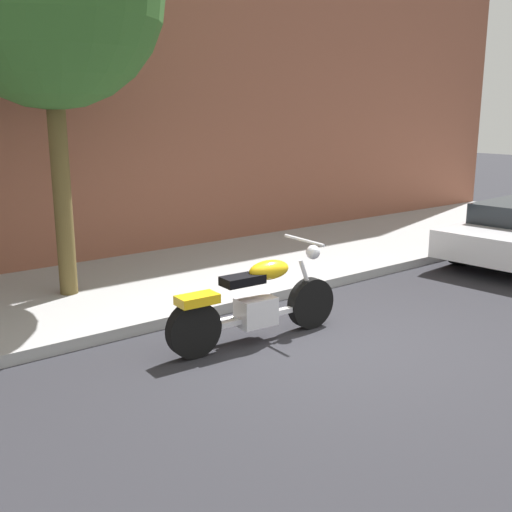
% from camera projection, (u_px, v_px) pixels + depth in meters
% --- Properties ---
extents(ground_plane, '(60.00, 60.00, 0.00)m').
position_uv_depth(ground_plane, '(322.00, 342.00, 6.94)').
color(ground_plane, '#28282D').
extents(sidewalk, '(20.68, 3.29, 0.14)m').
position_uv_depth(sidewalk, '(179.00, 278.00, 9.31)').
color(sidewalk, '#9B9B9B').
rests_on(sidewalk, ground).
extents(motorcycle, '(2.22, 0.70, 1.11)m').
position_uv_depth(motorcycle, '(256.00, 304.00, 6.87)').
color(motorcycle, black).
rests_on(motorcycle, ground).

